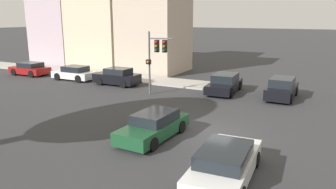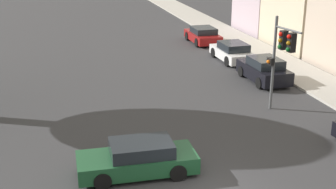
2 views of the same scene
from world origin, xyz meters
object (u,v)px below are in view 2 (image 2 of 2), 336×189
crossing_car_3 (138,159)px  parked_car_2 (203,35)px  traffic_signal (282,49)px  parked_car_0 (264,70)px  parked_car_1 (233,52)px

crossing_car_3 → parked_car_2: (9.52, 19.78, 0.01)m
crossing_car_3 → parked_car_2: parked_car_2 is taller
traffic_signal → parked_car_2: 15.83m
traffic_signal → parked_car_0: traffic_signal is taller
crossing_car_3 → parked_car_1: size_ratio=1.09×
parked_car_0 → parked_car_1: bearing=-1.2°
traffic_signal → parked_car_0: size_ratio=1.20×
crossing_car_3 → parked_car_2: size_ratio=1.11×
traffic_signal → parked_car_0: 5.74m
parked_car_0 → parked_car_2: size_ratio=0.98×
traffic_signal → crossing_car_3: (-7.92, -4.25, -2.63)m
traffic_signal → parked_car_2: size_ratio=1.18×
parked_car_2 → crossing_car_3: bearing=154.2°
parked_car_1 → parked_car_2: size_ratio=1.01×
traffic_signal → parked_car_1: bearing=-110.1°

